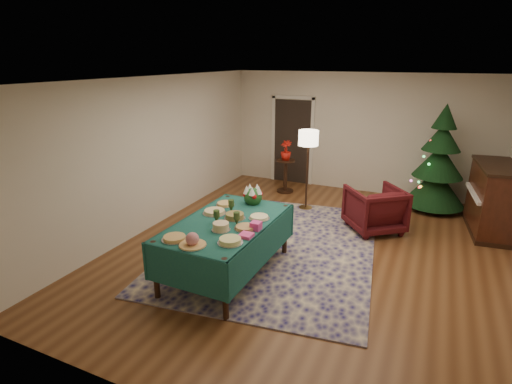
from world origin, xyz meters
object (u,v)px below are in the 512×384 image
at_px(gift_box, 256,226).
at_px(floor_lamp, 308,143).
at_px(christmas_tree, 439,163).
at_px(armchair, 375,207).
at_px(side_table, 285,176).
at_px(buffet_table, 227,232).
at_px(potted_plant, 286,155).
at_px(piano, 493,200).

bearing_deg(gift_box, floor_lamp, 95.02).
distance_m(floor_lamp, christmas_tree, 2.68).
distance_m(gift_box, armchair, 2.84).
relative_size(floor_lamp, side_table, 2.13).
xyz_separation_m(buffet_table, armchair, (1.68, 2.47, -0.21)).
relative_size(side_table, potted_plant, 1.73).
height_order(christmas_tree, piano, christmas_tree).
bearing_deg(christmas_tree, armchair, -120.03).
relative_size(floor_lamp, piano, 1.09).
distance_m(floor_lamp, potted_plant, 1.26).
bearing_deg(armchair, christmas_tree, -158.25).
distance_m(potted_plant, piano, 4.19).
bearing_deg(buffet_table, potted_plant, 98.26).
bearing_deg(armchair, floor_lamp, -58.92).
bearing_deg(buffet_table, armchair, 55.78).
height_order(floor_lamp, side_table, floor_lamp).
xyz_separation_m(armchair, piano, (1.89, 0.80, 0.16)).
bearing_deg(piano, christmas_tree, 138.06).
bearing_deg(buffet_table, floor_lamp, 85.86).
relative_size(floor_lamp, potted_plant, 3.68).
bearing_deg(potted_plant, gift_box, -75.08).
distance_m(side_table, christmas_tree, 3.25).
relative_size(armchair, floor_lamp, 0.55).
height_order(buffet_table, armchair, armchair).
bearing_deg(side_table, gift_box, -75.08).
distance_m(armchair, potted_plant, 2.68).
height_order(armchair, side_table, armchair).
xyz_separation_m(buffet_table, side_table, (-0.56, 3.87, -0.28)).
bearing_deg(piano, floor_lamp, -175.81).
xyz_separation_m(side_table, piano, (4.13, -0.61, 0.24)).
distance_m(buffet_table, side_table, 3.92).
bearing_deg(gift_box, potted_plant, 104.92).
height_order(side_table, potted_plant, potted_plant).
relative_size(buffet_table, christmas_tree, 0.98).
xyz_separation_m(buffet_table, floor_lamp, (0.22, 3.02, 0.73)).
height_order(buffet_table, side_table, buffet_table).
relative_size(floor_lamp, christmas_tree, 0.76).
xyz_separation_m(potted_plant, piano, (4.13, -0.61, -0.28)).
distance_m(floor_lamp, piano, 3.45).
bearing_deg(potted_plant, piano, -8.39).
bearing_deg(armchair, piano, 164.62).
bearing_deg(gift_box, side_table, 104.92).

